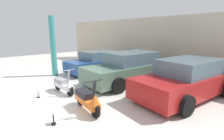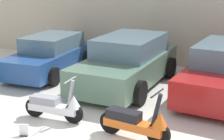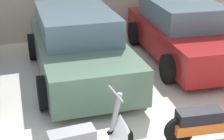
{
  "view_description": "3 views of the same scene",
  "coord_description": "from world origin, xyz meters",
  "views": [
    {
      "loc": [
        5.5,
        -1.68,
        2.45
      ],
      "look_at": [
        0.33,
        2.85,
        0.93
      ],
      "focal_mm": 28.0,
      "sensor_mm": 36.0,
      "label": 1
    },
    {
      "loc": [
        3.19,
        -4.94,
        3.28
      ],
      "look_at": [
        -0.03,
        2.7,
        0.93
      ],
      "focal_mm": 55.0,
      "sensor_mm": 36.0,
      "label": 2
    },
    {
      "loc": [
        -1.95,
        -2.79,
        3.3
      ],
      "look_at": [
        0.06,
        2.93,
        0.65
      ],
      "focal_mm": 55.0,
      "sensor_mm": 36.0,
      "label": 3
    }
  ],
  "objects": [
    {
      "name": "car_rear_center",
      "position": [
        -0.24,
        4.4,
        0.71
      ],
      "size": [
        2.29,
        4.45,
        1.48
      ],
      "rotation": [
        0.0,
        0.0,
        -1.63
      ],
      "color": "#51705B",
      "rests_on": "ground_plane"
    },
    {
      "name": "car_rear_right",
      "position": [
        2.58,
        4.59,
        0.69
      ],
      "size": [
        2.41,
        4.44,
        1.45
      ],
      "rotation": [
        0.0,
        0.0,
        -1.68
      ],
      "color": "maroon",
      "rests_on": "ground_plane"
    },
    {
      "name": "scooter_front_right",
      "position": [
        1.19,
        1.1,
        0.39
      ],
      "size": [
        1.58,
        0.58,
        1.1
      ],
      "rotation": [
        0.0,
        0.0,
        -0.13
      ],
      "color": "black",
      "rests_on": "ground_plane"
    },
    {
      "name": "scooter_front_left",
      "position": [
        -0.84,
        1.3,
        0.37
      ],
      "size": [
        1.49,
        0.53,
        1.04
      ],
      "rotation": [
        0.0,
        0.0,
        0.03
      ],
      "color": "black",
      "rests_on": "ground_plane"
    }
  ]
}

